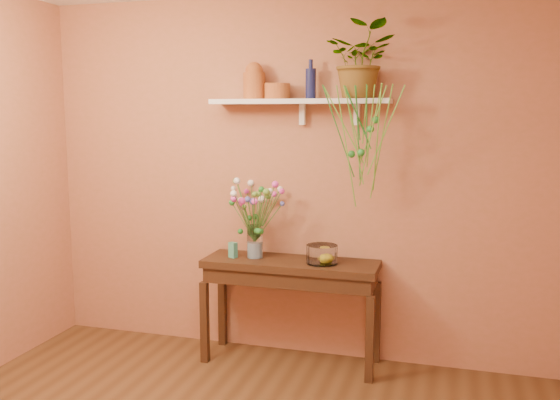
% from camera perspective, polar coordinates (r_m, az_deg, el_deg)
% --- Properties ---
extents(room, '(4.04, 4.04, 2.70)m').
position_cam_1_polar(room, '(2.66, -9.44, -2.46)').
color(room, '#55361D').
rests_on(room, ground).
extents(sideboard, '(1.28, 0.41, 0.77)m').
position_cam_1_polar(sideboard, '(4.44, 1.02, -7.14)').
color(sideboard, '#3A2312').
rests_on(sideboard, ground).
extents(wall_shelf, '(1.30, 0.24, 0.19)m').
position_cam_1_polar(wall_shelf, '(4.37, 1.99, 9.24)').
color(wall_shelf, white).
rests_on(wall_shelf, room).
extents(terracotta_jug, '(0.19, 0.19, 0.27)m').
position_cam_1_polar(terracotta_jug, '(4.48, -2.46, 11.13)').
color(terracotta_jug, '#A75627').
rests_on(terracotta_jug, wall_shelf).
extents(terracotta_pot, '(0.22, 0.22, 0.11)m').
position_cam_1_polar(terracotta_pot, '(4.42, -0.27, 10.25)').
color(terracotta_pot, '#A75627').
rests_on(terracotta_pot, wall_shelf).
extents(blue_bottle, '(0.07, 0.07, 0.28)m').
position_cam_1_polar(blue_bottle, '(4.37, 2.92, 10.99)').
color(blue_bottle, '#141946').
rests_on(blue_bottle, wall_shelf).
extents(spider_plant, '(0.48, 0.42, 0.51)m').
position_cam_1_polar(spider_plant, '(4.26, 7.74, 12.94)').
color(spider_plant, '#277B29').
rests_on(spider_plant, wall_shelf).
extents(plant_fronds, '(0.55, 0.42, 0.83)m').
position_cam_1_polar(plant_fronds, '(4.09, 7.90, 6.17)').
color(plant_fronds, '#277B29').
rests_on(plant_fronds, wall_shelf).
extents(glass_vase, '(0.12, 0.12, 0.24)m').
position_cam_1_polar(glass_vase, '(4.48, -2.39, -4.17)').
color(glass_vase, white).
rests_on(glass_vase, sideboard).
extents(bouquet, '(0.44, 0.57, 0.48)m').
position_cam_1_polar(bouquet, '(4.42, -2.47, -0.07)').
color(bouquet, '#386B28').
rests_on(bouquet, glass_vase).
extents(glass_bowl, '(0.22, 0.22, 0.13)m').
position_cam_1_polar(glass_bowl, '(4.32, 3.98, -5.20)').
color(glass_bowl, white).
rests_on(glass_bowl, sideboard).
extents(lemon, '(0.07, 0.07, 0.07)m').
position_cam_1_polar(lemon, '(4.33, 4.26, -5.44)').
color(lemon, yellow).
rests_on(lemon, glass_bowl).
extents(carton, '(0.07, 0.06, 0.11)m').
position_cam_1_polar(carton, '(4.50, -4.47, -4.73)').
color(carton, teal).
rests_on(carton, sideboard).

